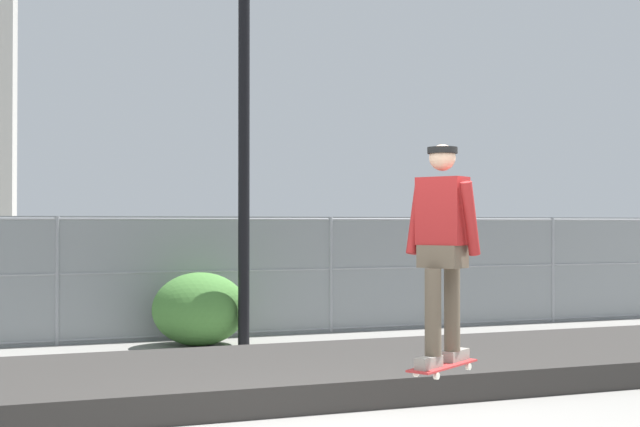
{
  "coord_description": "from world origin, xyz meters",
  "views": [
    {
      "loc": [
        -2.43,
        -5.31,
        1.75
      ],
      "look_at": [
        0.52,
        3.15,
        1.85
      ],
      "focal_mm": 46.44,
      "sensor_mm": 36.0,
      "label": 1
    }
  ],
  "objects_px": {
    "skateboard": "(443,366)",
    "street_lamp": "(244,64)",
    "parked_car_near": "(40,273)",
    "parked_car_mid": "(373,268)",
    "shrub_center": "(200,309)",
    "skater": "(443,239)"
  },
  "relations": [
    {
      "from": "skateboard",
      "to": "shrub_center",
      "type": "distance_m",
      "value": 5.9
    },
    {
      "from": "skater",
      "to": "parked_car_mid",
      "type": "xyz_separation_m",
      "value": [
        3.42,
        9.52,
        -0.78
      ]
    },
    {
      "from": "skateboard",
      "to": "shrub_center",
      "type": "relative_size",
      "value": 0.58
    },
    {
      "from": "parked_car_mid",
      "to": "shrub_center",
      "type": "bearing_deg",
      "value": -139.01
    },
    {
      "from": "skater",
      "to": "shrub_center",
      "type": "xyz_separation_m",
      "value": [
        -0.81,
        5.84,
        -1.1
      ]
    },
    {
      "from": "parked_car_near",
      "to": "shrub_center",
      "type": "relative_size",
      "value": 3.31
    },
    {
      "from": "skateboard",
      "to": "parked_car_mid",
      "type": "relative_size",
      "value": 0.17
    },
    {
      "from": "parked_car_near",
      "to": "shrub_center",
      "type": "distance_m",
      "value": 4.67
    },
    {
      "from": "parked_car_near",
      "to": "parked_car_mid",
      "type": "relative_size",
      "value": 0.99
    },
    {
      "from": "skateboard",
      "to": "street_lamp",
      "type": "bearing_deg",
      "value": 93.08
    },
    {
      "from": "street_lamp",
      "to": "parked_car_near",
      "type": "relative_size",
      "value": 1.42
    },
    {
      "from": "parked_car_near",
      "to": "parked_car_mid",
      "type": "height_order",
      "value": "same"
    },
    {
      "from": "street_lamp",
      "to": "shrub_center",
      "type": "xyz_separation_m",
      "value": [
        -0.53,
        0.48,
        -3.46
      ]
    },
    {
      "from": "parked_car_mid",
      "to": "street_lamp",
      "type": "bearing_deg",
      "value": -131.71
    },
    {
      "from": "skateboard",
      "to": "street_lamp",
      "type": "height_order",
      "value": "street_lamp"
    },
    {
      "from": "parked_car_near",
      "to": "parked_car_mid",
      "type": "distance_m",
      "value": 6.38
    },
    {
      "from": "skater",
      "to": "street_lamp",
      "type": "bearing_deg",
      "value": 93.08
    },
    {
      "from": "street_lamp",
      "to": "parked_car_mid",
      "type": "xyz_separation_m",
      "value": [
        3.7,
        4.16,
        -3.14
      ]
    },
    {
      "from": "parked_car_mid",
      "to": "shrub_center",
      "type": "height_order",
      "value": "parked_car_mid"
    },
    {
      "from": "parked_car_mid",
      "to": "skateboard",
      "type": "bearing_deg",
      "value": -109.75
    },
    {
      "from": "parked_car_near",
      "to": "shrub_center",
      "type": "xyz_separation_m",
      "value": [
        2.13,
        -4.14,
        -0.32
      ]
    },
    {
      "from": "parked_car_mid",
      "to": "parked_car_near",
      "type": "bearing_deg",
      "value": 175.8
    }
  ]
}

